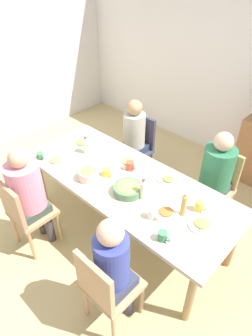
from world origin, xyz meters
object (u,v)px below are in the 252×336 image
at_px(person_2, 113,265).
at_px(cup_2, 130,166).
at_px(plate_4, 56,161).
at_px(plate_5, 168,180).
at_px(person_0, 133,135).
at_px(cup_3, 199,206).
at_px(cup_1, 40,156).
at_px(plate_0, 166,212).
at_px(bottle_2, 184,204).
at_px(cup_4, 152,214).
at_px(cup_5, 107,172).
at_px(cup_0, 163,236).
at_px(dining_table, 126,185).
at_px(chair_1, 25,212).
at_px(plate_2, 82,143).
at_px(bowl_1, 89,174).
at_px(chair_0, 138,145).
at_px(bottle_0, 86,146).
at_px(plate_1, 128,161).
at_px(bottle_1, 143,189).
at_px(bowl_0, 128,189).
at_px(plate_3, 202,224).
at_px(chair_2, 105,287).
at_px(person_1, 28,191).
at_px(person_3, 216,172).
at_px(chair_3, 216,184).

xyz_separation_m(person_2, cup_2, (-0.68, 0.92, 0.10)).
bearing_deg(plate_4, plate_5, 28.33).
relative_size(person_0, person_2, 1.00).
bearing_deg(cup_2, cup_3, -1.49).
bearing_deg(cup_1, cup_2, 32.17).
bearing_deg(person_2, cup_1, 166.05).
bearing_deg(plate_0, bottle_2, 39.79).
bearing_deg(cup_3, cup_4, -124.12).
bearing_deg(cup_5, cup_0, -15.98).
bearing_deg(dining_table, chair_1, -124.52).
distance_m(plate_2, bowl_1, 0.67).
distance_m(chair_0, bottle_0, 0.87).
xyz_separation_m(person_2, plate_1, (-0.77, 0.99, 0.06)).
bearing_deg(bottle_1, cup_4, -30.83).
relative_size(cup_5, bottle_0, 0.60).
bearing_deg(cup_5, bottle_2, 4.85).
bearing_deg(bowl_0, bottle_0, 168.00).
bearing_deg(plate_3, cup_3, 131.84).
height_order(cup_1, cup_5, cup_5).
xyz_separation_m(plate_1, cup_1, (-0.76, -0.61, 0.02)).
height_order(chair_2, bowl_1, chair_2).
height_order(cup_4, bottle_0, bottle_0).
distance_m(chair_1, person_1, 0.24).
relative_size(chair_0, person_1, 0.74).
height_order(person_3, plate_0, person_3).
distance_m(person_0, bowl_0, 1.15).
bearing_deg(cup_3, chair_0, 151.94).
bearing_deg(cup_5, person_0, 114.84).
distance_m(plate_5, bottle_0, 1.02).
xyz_separation_m(person_3, bowl_0, (-0.44, -0.89, 0.07)).
distance_m(person_1, person_3, 1.93).
height_order(plate_1, bottle_2, bottle_2).
relative_size(chair_0, plate_1, 3.50).
bearing_deg(chair_1, cup_5, 63.17).
height_order(plate_5, cup_2, cup_2).
bearing_deg(bowl_0, bottle_2, 12.25).
bearing_deg(person_3, chair_3, 90.00).
xyz_separation_m(chair_2, bottle_2, (0.10, 0.85, 0.35)).
bearing_deg(cup_2, bottle_2, -12.05).
relative_size(bowl_0, cup_1, 2.53).
bearing_deg(bottle_0, person_3, 29.71).
height_order(person_0, chair_3, person_0).
relative_size(chair_2, cup_3, 8.46).
relative_size(chair_0, bottle_0, 4.45).
bearing_deg(cup_3, bowl_0, -156.94).
bearing_deg(chair_0, bottle_1, -46.81).
bearing_deg(person_3, bottle_1, -109.13).
xyz_separation_m(person_3, plate_0, (-0.01, -0.86, 0.04)).
distance_m(person_3, cup_5, 1.16).
xyz_separation_m(dining_table, cup_0, (0.73, -0.35, 0.11)).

